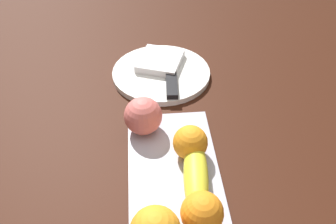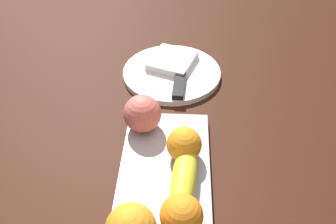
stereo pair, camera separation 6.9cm
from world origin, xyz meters
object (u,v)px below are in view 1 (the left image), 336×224
(banana, at_px, (196,175))
(folded_napkin, at_px, (160,61))
(fruit_tray, at_px, (178,207))
(knife, at_px, (171,81))
(peach, at_px, (143,116))
(orange_near_apple, at_px, (190,143))
(dinner_plate, at_px, (161,73))
(orange_center, at_px, (202,213))

(banana, relative_size, folded_napkin, 1.71)
(fruit_tray, distance_m, knife, 0.32)
(banana, distance_m, peach, 0.15)
(fruit_tray, xyz_separation_m, peach, (0.17, 0.05, 0.04))
(banana, xyz_separation_m, orange_near_apple, (0.06, 0.00, 0.01))
(peach, relative_size, dinner_plate, 0.31)
(orange_center, distance_m, knife, 0.36)
(orange_center, bearing_deg, knife, 1.62)
(banana, relative_size, knife, 0.97)
(banana, xyz_separation_m, knife, (0.28, 0.01, -0.02))
(fruit_tray, xyz_separation_m, banana, (0.04, -0.03, 0.03))
(peach, bearing_deg, knife, -23.82)
(peach, distance_m, knife, 0.17)
(fruit_tray, bearing_deg, orange_near_apple, -17.27)
(orange_near_apple, relative_size, peach, 0.86)
(orange_near_apple, distance_m, peach, 0.10)
(orange_center, distance_m, dinner_plate, 0.41)
(folded_napkin, relative_size, knife, 0.57)
(fruit_tray, bearing_deg, orange_center, -143.21)
(orange_center, relative_size, knife, 0.35)
(orange_near_apple, bearing_deg, peach, 48.17)
(folded_napkin, bearing_deg, orange_near_apple, -173.93)
(peach, distance_m, dinner_plate, 0.21)
(banana, height_order, knife, banana)
(orange_center, bearing_deg, orange_near_apple, -0.68)
(orange_near_apple, height_order, folded_napkin, orange_near_apple)
(folded_napkin, distance_m, knife, 0.08)
(knife, bearing_deg, peach, 159.69)
(fruit_tray, distance_m, dinner_plate, 0.37)
(orange_near_apple, distance_m, knife, 0.22)
(peach, bearing_deg, fruit_tray, -164.65)
(fruit_tray, xyz_separation_m, folded_napkin, (0.39, 0.00, 0.01))
(orange_center, height_order, peach, peach)
(orange_near_apple, relative_size, dinner_plate, 0.27)
(knife, bearing_deg, orange_near_apple, -173.41)
(fruit_tray, bearing_deg, dinner_plate, 0.00)
(banana, xyz_separation_m, orange_center, (-0.08, 0.00, 0.01))
(orange_center, distance_m, peach, 0.22)
(knife, bearing_deg, orange_center, -174.88)
(banana, xyz_separation_m, folded_napkin, (0.36, 0.03, -0.02))
(banana, bearing_deg, knife, -171.42)
(folded_napkin, bearing_deg, peach, 168.20)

